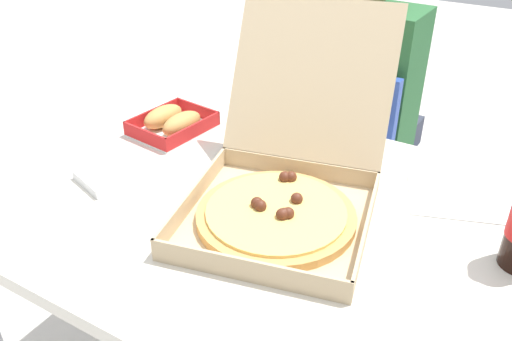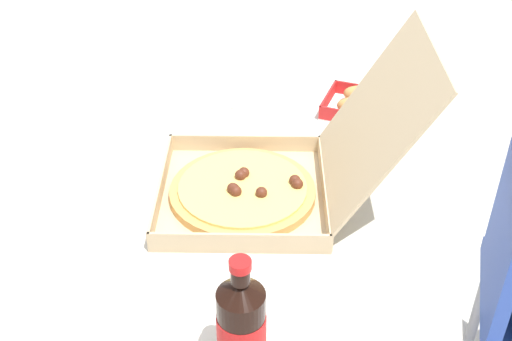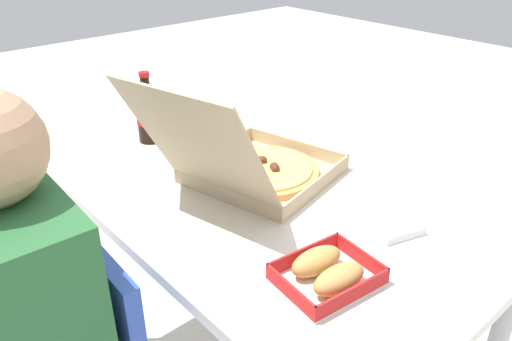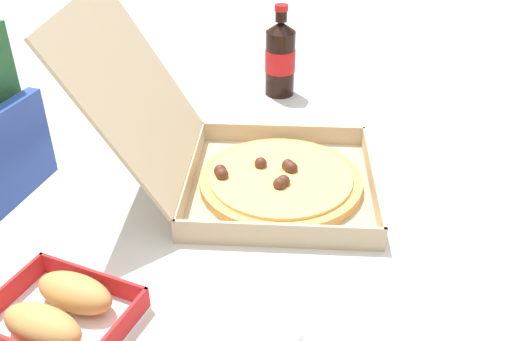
% 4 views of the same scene
% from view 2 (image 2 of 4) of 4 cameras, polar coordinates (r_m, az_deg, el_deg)
% --- Properties ---
extents(dining_table, '(1.16, 0.81, 0.72)m').
position_cam_2_polar(dining_table, '(1.48, 1.24, -3.07)').
color(dining_table, silver).
rests_on(dining_table, ground_plane).
extents(pizza_box_open, '(0.45, 0.58, 0.35)m').
position_cam_2_polar(pizza_box_open, '(1.33, 0.84, -0.76)').
color(pizza_box_open, tan).
rests_on(pizza_box_open, dining_table).
extents(bread_side_box, '(0.17, 0.21, 0.06)m').
position_cam_2_polar(bread_side_box, '(1.66, 9.41, 5.76)').
color(bread_side_box, white).
rests_on(bread_side_box, dining_table).
extents(cola_bottle, '(0.07, 0.07, 0.22)m').
position_cam_2_polar(cola_bottle, '(0.98, -1.30, -13.48)').
color(cola_bottle, black).
rests_on(cola_bottle, dining_table).
extents(paper_menu, '(0.25, 0.21, 0.00)m').
position_cam_2_polar(paper_menu, '(1.12, 8.28, -13.08)').
color(paper_menu, white).
rests_on(paper_menu, dining_table).
extents(napkin_pile, '(0.14, 0.14, 0.02)m').
position_cam_2_polar(napkin_pile, '(1.68, 0.51, 5.97)').
color(napkin_pile, white).
rests_on(napkin_pile, dining_table).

